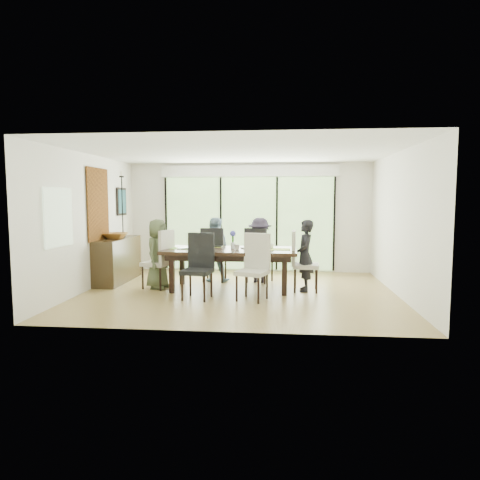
# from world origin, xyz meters

# --- Properties ---
(floor) EXTENTS (6.00, 5.00, 0.01)m
(floor) POSITION_xyz_m (0.00, 0.00, -0.01)
(floor) COLOR olive
(floor) RESTS_ON ground
(ceiling) EXTENTS (6.00, 5.00, 0.01)m
(ceiling) POSITION_xyz_m (0.00, 0.00, 2.71)
(ceiling) COLOR white
(ceiling) RESTS_ON wall_back
(wall_back) EXTENTS (6.00, 0.02, 2.70)m
(wall_back) POSITION_xyz_m (0.00, 2.51, 1.35)
(wall_back) COLOR silver
(wall_back) RESTS_ON floor
(wall_front) EXTENTS (6.00, 0.02, 2.70)m
(wall_front) POSITION_xyz_m (0.00, -2.51, 1.35)
(wall_front) COLOR beige
(wall_front) RESTS_ON floor
(wall_left) EXTENTS (0.02, 5.00, 2.70)m
(wall_left) POSITION_xyz_m (-3.01, 0.00, 1.35)
(wall_left) COLOR beige
(wall_left) RESTS_ON floor
(wall_right) EXTENTS (0.02, 5.00, 2.70)m
(wall_right) POSITION_xyz_m (3.01, 0.00, 1.35)
(wall_right) COLOR silver
(wall_right) RESTS_ON floor
(glass_doors) EXTENTS (4.20, 0.02, 2.30)m
(glass_doors) POSITION_xyz_m (0.00, 2.47, 1.20)
(glass_doors) COLOR #598C3F
(glass_doors) RESTS_ON wall_back
(blinds_header) EXTENTS (4.40, 0.06, 0.28)m
(blinds_header) POSITION_xyz_m (0.00, 2.46, 2.50)
(blinds_header) COLOR white
(blinds_header) RESTS_ON wall_back
(mullion_a) EXTENTS (0.05, 0.04, 2.30)m
(mullion_a) POSITION_xyz_m (-2.10, 2.46, 1.20)
(mullion_a) COLOR black
(mullion_a) RESTS_ON wall_back
(mullion_b) EXTENTS (0.05, 0.04, 2.30)m
(mullion_b) POSITION_xyz_m (-0.70, 2.46, 1.20)
(mullion_b) COLOR black
(mullion_b) RESTS_ON wall_back
(mullion_c) EXTENTS (0.05, 0.04, 2.30)m
(mullion_c) POSITION_xyz_m (0.70, 2.46, 1.20)
(mullion_c) COLOR black
(mullion_c) RESTS_ON wall_back
(mullion_d) EXTENTS (0.05, 0.04, 2.30)m
(mullion_d) POSITION_xyz_m (2.10, 2.46, 1.20)
(mullion_d) COLOR black
(mullion_d) RESTS_ON wall_back
(side_window) EXTENTS (0.02, 0.90, 1.00)m
(side_window) POSITION_xyz_m (-2.97, -1.20, 1.50)
(side_window) COLOR #8CAD7F
(side_window) RESTS_ON wall_left
(deck) EXTENTS (6.00, 1.80, 0.10)m
(deck) POSITION_xyz_m (0.00, 3.40, -0.05)
(deck) COLOR brown
(deck) RESTS_ON ground
(rail_top) EXTENTS (6.00, 0.08, 0.06)m
(rail_top) POSITION_xyz_m (0.00, 4.20, 0.55)
(rail_top) COLOR #4F3422
(rail_top) RESTS_ON deck
(foliage_left) EXTENTS (3.20, 3.20, 3.20)m
(foliage_left) POSITION_xyz_m (-1.80, 5.20, 1.44)
(foliage_left) COLOR #14380F
(foliage_left) RESTS_ON ground
(foliage_mid) EXTENTS (4.00, 4.00, 4.00)m
(foliage_mid) POSITION_xyz_m (0.40, 5.80, 1.80)
(foliage_mid) COLOR #14380F
(foliage_mid) RESTS_ON ground
(foliage_right) EXTENTS (2.80, 2.80, 2.80)m
(foliage_right) POSITION_xyz_m (2.20, 5.00, 1.26)
(foliage_right) COLOR #14380F
(foliage_right) RESTS_ON ground
(foliage_far) EXTENTS (3.60, 3.60, 3.60)m
(foliage_far) POSITION_xyz_m (-0.60, 6.50, 1.62)
(foliage_far) COLOR #14380F
(foliage_far) RESTS_ON ground
(table_top) EXTENTS (2.62, 1.20, 0.07)m
(table_top) POSITION_xyz_m (-0.20, 0.24, 0.79)
(table_top) COLOR black
(table_top) RESTS_ON floor
(table_apron) EXTENTS (2.40, 0.98, 0.11)m
(table_apron) POSITION_xyz_m (-0.20, 0.24, 0.69)
(table_apron) COLOR black
(table_apron) RESTS_ON floor
(table_leg_fl) EXTENTS (0.10, 0.10, 0.75)m
(table_leg_fl) POSITION_xyz_m (-1.28, -0.19, 0.38)
(table_leg_fl) COLOR black
(table_leg_fl) RESTS_ON floor
(table_leg_fr) EXTENTS (0.10, 0.10, 0.75)m
(table_leg_fr) POSITION_xyz_m (0.88, -0.19, 0.38)
(table_leg_fr) COLOR black
(table_leg_fr) RESTS_ON floor
(table_leg_bl) EXTENTS (0.10, 0.10, 0.75)m
(table_leg_bl) POSITION_xyz_m (-1.28, 0.67, 0.38)
(table_leg_bl) COLOR black
(table_leg_bl) RESTS_ON floor
(table_leg_br) EXTENTS (0.10, 0.10, 0.75)m
(table_leg_br) POSITION_xyz_m (0.88, 0.67, 0.38)
(table_leg_br) COLOR black
(table_leg_br) RESTS_ON floor
(chair_left_end) EXTENTS (0.63, 0.63, 1.20)m
(chair_left_end) POSITION_xyz_m (-1.70, 0.24, 0.60)
(chair_left_end) COLOR beige
(chair_left_end) RESTS_ON floor
(chair_right_end) EXTENTS (0.53, 0.53, 1.20)m
(chair_right_end) POSITION_xyz_m (1.30, 0.24, 0.60)
(chair_right_end) COLOR beige
(chair_right_end) RESTS_ON floor
(chair_far_left) EXTENTS (0.53, 0.53, 1.20)m
(chair_far_left) POSITION_xyz_m (-0.65, 1.09, 0.60)
(chair_far_left) COLOR black
(chair_far_left) RESTS_ON floor
(chair_far_right) EXTENTS (0.65, 0.65, 1.20)m
(chair_far_right) POSITION_xyz_m (0.35, 1.09, 0.60)
(chair_far_right) COLOR black
(chair_far_right) RESTS_ON floor
(chair_near_left) EXTENTS (0.57, 0.57, 1.20)m
(chair_near_left) POSITION_xyz_m (-0.70, -0.63, 0.60)
(chair_near_left) COLOR black
(chair_near_left) RESTS_ON floor
(chair_near_right) EXTENTS (0.64, 0.64, 1.20)m
(chair_near_right) POSITION_xyz_m (0.30, -0.63, 0.60)
(chair_near_right) COLOR beige
(chair_near_right) RESTS_ON floor
(person_left_end) EXTENTS (0.53, 0.72, 1.41)m
(person_left_end) POSITION_xyz_m (-1.68, 0.24, 0.70)
(person_left_end) COLOR #495438
(person_left_end) RESTS_ON floor
(person_right_end) EXTENTS (0.42, 0.66, 1.41)m
(person_right_end) POSITION_xyz_m (1.28, 0.24, 0.70)
(person_right_end) COLOR black
(person_right_end) RESTS_ON floor
(person_far_left) EXTENTS (0.68, 0.45, 1.41)m
(person_far_left) POSITION_xyz_m (-0.65, 1.07, 0.70)
(person_far_left) COLOR #7896AE
(person_far_left) RESTS_ON floor
(person_far_right) EXTENTS (0.72, 0.53, 1.41)m
(person_far_right) POSITION_xyz_m (0.35, 1.07, 0.70)
(person_far_right) COLOR #272132
(person_far_right) RESTS_ON floor
(placemat_left) EXTENTS (0.48, 0.35, 0.01)m
(placemat_left) POSITION_xyz_m (-1.15, 0.24, 0.82)
(placemat_left) COLOR #75AE3E
(placemat_left) RESTS_ON table_top
(placemat_right) EXTENTS (0.48, 0.35, 0.01)m
(placemat_right) POSITION_xyz_m (0.75, 0.24, 0.82)
(placemat_right) COLOR #A7C245
(placemat_right) RESTS_ON table_top
(placemat_far_l) EXTENTS (0.48, 0.35, 0.01)m
(placemat_far_l) POSITION_xyz_m (-0.65, 0.64, 0.82)
(placemat_far_l) COLOR #81A73B
(placemat_far_l) RESTS_ON table_top
(placemat_far_r) EXTENTS (0.48, 0.35, 0.01)m
(placemat_far_r) POSITION_xyz_m (0.35, 0.64, 0.82)
(placemat_far_r) COLOR #8FA43A
(placemat_far_r) RESTS_ON table_top
(placemat_paper) EXTENTS (0.48, 0.35, 0.01)m
(placemat_paper) POSITION_xyz_m (-0.75, -0.06, 0.82)
(placemat_paper) COLOR white
(placemat_paper) RESTS_ON table_top
(tablet_far_l) EXTENTS (0.28, 0.20, 0.01)m
(tablet_far_l) POSITION_xyz_m (-0.55, 0.59, 0.83)
(tablet_far_l) COLOR black
(tablet_far_l) RESTS_ON table_top
(tablet_far_r) EXTENTS (0.26, 0.19, 0.01)m
(tablet_far_r) POSITION_xyz_m (0.30, 0.59, 0.83)
(tablet_far_r) COLOR black
(tablet_far_r) RESTS_ON table_top
(papers) EXTENTS (0.33, 0.24, 0.00)m
(papers) POSITION_xyz_m (0.50, 0.19, 0.82)
(papers) COLOR white
(papers) RESTS_ON table_top
(platter_base) EXTENTS (0.28, 0.28, 0.03)m
(platter_base) POSITION_xyz_m (-0.75, -0.06, 0.84)
(platter_base) COLOR white
(platter_base) RESTS_ON table_top
(platter_snacks) EXTENTS (0.22, 0.22, 0.02)m
(platter_snacks) POSITION_xyz_m (-0.75, -0.06, 0.86)
(platter_snacks) COLOR orange
(platter_snacks) RESTS_ON table_top
(vase) EXTENTS (0.09, 0.09, 0.13)m
(vase) POSITION_xyz_m (-0.15, 0.29, 0.89)
(vase) COLOR silver
(vase) RESTS_ON table_top
(hyacinth_stems) EXTENTS (0.04, 0.04, 0.17)m
(hyacinth_stems) POSITION_xyz_m (-0.15, 0.29, 1.02)
(hyacinth_stems) COLOR #337226
(hyacinth_stems) RESTS_ON table_top
(hyacinth_blooms) EXTENTS (0.12, 0.12, 0.12)m
(hyacinth_blooms) POSITION_xyz_m (-0.15, 0.29, 1.13)
(hyacinth_blooms) COLOR #4747B2
(hyacinth_blooms) RESTS_ON table_top
(laptop) EXTENTS (0.43, 0.41, 0.03)m
(laptop) POSITION_xyz_m (-1.05, 0.14, 0.83)
(laptop) COLOR silver
(laptop) RESTS_ON table_top
(cup_a) EXTENTS (0.19, 0.19, 0.10)m
(cup_a) POSITION_xyz_m (-0.90, 0.39, 0.87)
(cup_a) COLOR white
(cup_a) RESTS_ON table_top
(cup_b) EXTENTS (0.15, 0.15, 0.10)m
(cup_b) POSITION_xyz_m (-0.05, 0.14, 0.87)
(cup_b) COLOR white
(cup_b) RESTS_ON table_top
(cup_c) EXTENTS (0.19, 0.19, 0.10)m
(cup_c) POSITION_xyz_m (0.60, 0.34, 0.87)
(cup_c) COLOR white
(cup_c) RESTS_ON table_top
(book) EXTENTS (0.28, 0.30, 0.02)m
(book) POSITION_xyz_m (0.05, 0.29, 0.83)
(book) COLOR white
(book) RESTS_ON table_top
(sideboard) EXTENTS (0.48, 1.70, 0.96)m
(sideboard) POSITION_xyz_m (-2.76, 0.85, 0.48)
(sideboard) COLOR black
(sideboard) RESTS_ON floor
(bowl) EXTENTS (0.51, 0.51, 0.12)m
(bowl) POSITION_xyz_m (-2.76, 0.75, 1.02)
(bowl) COLOR brown
(bowl) RESTS_ON sideboard
(candlestick_base) EXTENTS (0.11, 0.11, 0.04)m
(candlestick_base) POSITION_xyz_m (-2.76, 1.20, 0.98)
(candlestick_base) COLOR black
(candlestick_base) RESTS_ON sideboard
(candlestick_shaft) EXTENTS (0.03, 0.03, 1.33)m
(candlestick_shaft) POSITION_xyz_m (-2.76, 1.20, 1.65)
(candlestick_shaft) COLOR black
(candlestick_shaft) RESTS_ON sideboard
(candlestick_pan) EXTENTS (0.11, 0.11, 0.03)m
(candlestick_pan) POSITION_xyz_m (-2.76, 1.20, 2.31)
(candlestick_pan) COLOR black
(candlestick_pan) RESTS_ON sideboard
(candle) EXTENTS (0.04, 0.04, 0.11)m
(candle) POSITION_xyz_m (-2.76, 1.20, 2.37)
(candle) COLOR silver
(candle) RESTS_ON sideboard
(tapestry) EXTENTS (0.02, 1.00, 1.50)m
(tapestry) POSITION_xyz_m (-2.97, 0.40, 1.70)
(tapestry) COLOR brown
(tapestry) RESTS_ON wall_left
(art_frame) EXTENTS (0.03, 0.55, 0.65)m
(art_frame) POSITION_xyz_m (-2.97, 1.70, 1.75)
(art_frame) COLOR black
(art_frame) RESTS_ON wall_left
(art_canvas) EXTENTS (0.01, 0.45, 0.55)m
(art_canvas) POSITION_xyz_m (-2.95, 1.70, 1.75)
(art_canvas) COLOR #194752
(art_canvas) RESTS_ON wall_left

